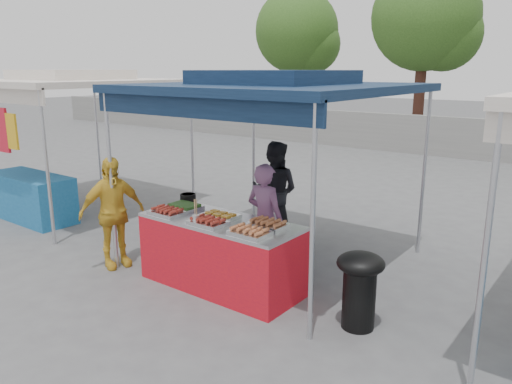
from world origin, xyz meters
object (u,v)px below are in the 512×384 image
Objects in this scene: customer_person at (112,213)px; vendor_woman at (265,219)px; cooking_pot at (188,198)px; helper_man at (274,191)px; vendor_table at (221,253)px; wok_burner at (360,284)px.

vendor_woman is at bearing -41.65° from customer_person.
cooking_pot is 1.01m from customer_person.
helper_man reaches higher than vendor_woman.
wok_burner is (1.77, 0.10, 0.06)m from vendor_table.
customer_person is at bearing 30.81° from vendor_woman.
vendor_table is 1.89m from helper_man.
vendor_table is at bearing 76.23° from vendor_woman.
customer_person is at bearing 49.36° from helper_man.
vendor_table is at bearing 91.09° from helper_man.
wok_burner is 1.73m from vendor_woman.
cooking_pot is 0.14× the size of helper_man.
wok_burner is at bearing 3.30° from vendor_table.
helper_man is at bearing 75.99° from cooking_pot.
cooking_pot is at bearing -29.26° from customer_person.
wok_burner is at bearing -4.70° from cooking_pot.
helper_man is (-0.64, 1.11, 0.05)m from vendor_woman.
vendor_woman is 0.94× the size of helper_man.
customer_person is (-3.34, -0.47, 0.26)m from wok_burner.
vendor_table is 1.30× the size of helper_man.
wok_burner is (2.62, -0.22, -0.43)m from cooking_pot.
helper_man reaches higher than wok_burner.
helper_man is 1.04× the size of customer_person.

